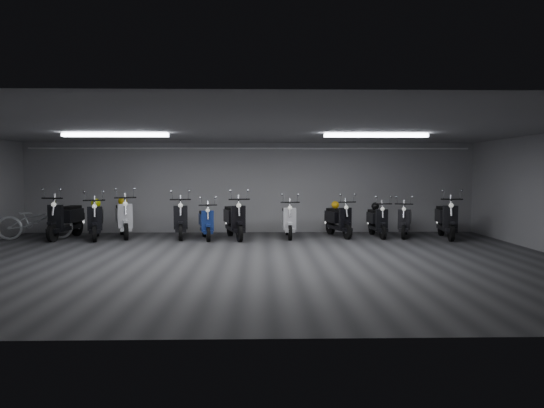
{
  "coord_description": "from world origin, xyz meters",
  "views": [
    {
      "loc": [
        0.33,
        -10.52,
        1.89
      ],
      "look_at": [
        0.62,
        2.5,
        1.05
      ],
      "focal_mm": 32.81,
      "sensor_mm": 36.0,
      "label": 1
    }
  ],
  "objects_px": {
    "scooter_4": "(206,217)",
    "helmet_1": "(375,206)",
    "scooter_3": "(181,213)",
    "scooter_0": "(65,213)",
    "scooter_8": "(377,216)",
    "helmet_3": "(123,201)",
    "helmet_2": "(335,205)",
    "scooter_5": "(235,214)",
    "scooter_9": "(405,216)",
    "scooter_7": "(339,215)",
    "scooter_10": "(446,213)",
    "scooter_6": "(289,215)",
    "helmet_0": "(96,203)",
    "scooter_2": "(124,212)",
    "bicycle": "(35,217)",
    "scooter_1": "(96,214)"
  },
  "relations": [
    {
      "from": "scooter_7",
      "to": "bicycle",
      "type": "xyz_separation_m",
      "value": [
        -8.6,
        -0.34,
        -0.01
      ]
    },
    {
      "from": "scooter_3",
      "to": "scooter_2",
      "type": "bearing_deg",
      "value": 166.65
    },
    {
      "from": "helmet_2",
      "to": "helmet_3",
      "type": "bearing_deg",
      "value": 179.66
    },
    {
      "from": "scooter_8",
      "to": "helmet_2",
      "type": "distance_m",
      "value": 1.26
    },
    {
      "from": "scooter_7",
      "to": "helmet_3",
      "type": "bearing_deg",
      "value": 161.69
    },
    {
      "from": "scooter_0",
      "to": "helmet_2",
      "type": "relative_size",
      "value": 8.69
    },
    {
      "from": "scooter_7",
      "to": "scooter_8",
      "type": "bearing_deg",
      "value": -18.98
    },
    {
      "from": "scooter_5",
      "to": "bicycle",
      "type": "distance_m",
      "value": 5.59
    },
    {
      "from": "helmet_2",
      "to": "helmet_3",
      "type": "distance_m",
      "value": 6.25
    },
    {
      "from": "scooter_4",
      "to": "scooter_7",
      "type": "distance_m",
      "value": 3.83
    },
    {
      "from": "scooter_1",
      "to": "helmet_1",
      "type": "height_order",
      "value": "scooter_1"
    },
    {
      "from": "scooter_1",
      "to": "scooter_9",
      "type": "height_order",
      "value": "scooter_1"
    },
    {
      "from": "scooter_5",
      "to": "scooter_2",
      "type": "bearing_deg",
      "value": 158.28
    },
    {
      "from": "scooter_8",
      "to": "helmet_0",
      "type": "relative_size",
      "value": 6.18
    },
    {
      "from": "scooter_9",
      "to": "scooter_10",
      "type": "height_order",
      "value": "scooter_10"
    },
    {
      "from": "scooter_3",
      "to": "scooter_0",
      "type": "bearing_deg",
      "value": 173.62
    },
    {
      "from": "scooter_10",
      "to": "helmet_1",
      "type": "height_order",
      "value": "scooter_10"
    },
    {
      "from": "scooter_8",
      "to": "helmet_3",
      "type": "relative_size",
      "value": 6.58
    },
    {
      "from": "scooter_10",
      "to": "helmet_2",
      "type": "bearing_deg",
      "value": 176.33
    },
    {
      "from": "scooter_0",
      "to": "scooter_9",
      "type": "xyz_separation_m",
      "value": [
        9.72,
        0.18,
        -0.12
      ]
    },
    {
      "from": "scooter_0",
      "to": "scooter_8",
      "type": "bearing_deg",
      "value": 8.74
    },
    {
      "from": "scooter_6",
      "to": "scooter_10",
      "type": "bearing_deg",
      "value": -4.37
    },
    {
      "from": "bicycle",
      "to": "helmet_3",
      "type": "xyz_separation_m",
      "value": [
        2.28,
        0.61,
        0.4
      ]
    },
    {
      "from": "scooter_3",
      "to": "scooter_10",
      "type": "xyz_separation_m",
      "value": [
        7.56,
        -0.3,
        0.01
      ]
    },
    {
      "from": "scooter_8",
      "to": "helmet_0",
      "type": "height_order",
      "value": "scooter_8"
    },
    {
      "from": "scooter_4",
      "to": "helmet_1",
      "type": "xyz_separation_m",
      "value": [
        4.92,
        0.57,
        0.27
      ]
    },
    {
      "from": "scooter_3",
      "to": "helmet_2",
      "type": "distance_m",
      "value": 4.51
    },
    {
      "from": "scooter_3",
      "to": "helmet_1",
      "type": "distance_m",
      "value": 5.68
    },
    {
      "from": "bicycle",
      "to": "scooter_9",
      "type": "bearing_deg",
      "value": -99.55
    },
    {
      "from": "scooter_3",
      "to": "helmet_3",
      "type": "distance_m",
      "value": 1.83
    },
    {
      "from": "scooter_2",
      "to": "helmet_3",
      "type": "xyz_separation_m",
      "value": [
        -0.09,
        0.26,
        0.3
      ]
    },
    {
      "from": "scooter_1",
      "to": "scooter_2",
      "type": "bearing_deg",
      "value": 12.62
    },
    {
      "from": "scooter_8",
      "to": "scooter_10",
      "type": "height_order",
      "value": "scooter_10"
    },
    {
      "from": "helmet_3",
      "to": "scooter_3",
      "type": "bearing_deg",
      "value": -12.64
    },
    {
      "from": "scooter_2",
      "to": "scooter_4",
      "type": "bearing_deg",
      "value": -29.6
    },
    {
      "from": "scooter_6",
      "to": "scooter_10",
      "type": "distance_m",
      "value": 4.47
    },
    {
      "from": "helmet_2",
      "to": "scooter_5",
      "type": "bearing_deg",
      "value": -168.49
    },
    {
      "from": "scooter_4",
      "to": "scooter_8",
      "type": "height_order",
      "value": "scooter_8"
    },
    {
      "from": "scooter_5",
      "to": "scooter_9",
      "type": "xyz_separation_m",
      "value": [
        4.93,
        0.3,
        -0.1
      ]
    },
    {
      "from": "scooter_4",
      "to": "helmet_3",
      "type": "relative_size",
      "value": 6.55
    },
    {
      "from": "bicycle",
      "to": "scooter_10",
      "type": "height_order",
      "value": "scooter_10"
    },
    {
      "from": "scooter_6",
      "to": "bicycle",
      "type": "xyz_separation_m",
      "value": [
        -7.13,
        -0.21,
        -0.01
      ]
    },
    {
      "from": "scooter_3",
      "to": "scooter_6",
      "type": "bearing_deg",
      "value": -8.85
    },
    {
      "from": "scooter_1",
      "to": "scooter_3",
      "type": "distance_m",
      "value": 2.36
    },
    {
      "from": "scooter_9",
      "to": "scooter_7",
      "type": "bearing_deg",
      "value": -162.33
    },
    {
      "from": "scooter_5",
      "to": "helmet_0",
      "type": "relative_size",
      "value": 7.12
    },
    {
      "from": "scooter_4",
      "to": "helmet_0",
      "type": "relative_size",
      "value": 6.15
    },
    {
      "from": "scooter_0",
      "to": "helmet_1",
      "type": "bearing_deg",
      "value": 10.23
    },
    {
      "from": "scooter_6",
      "to": "helmet_2",
      "type": "bearing_deg",
      "value": 14.08
    },
    {
      "from": "scooter_8",
      "to": "scooter_1",
      "type": "bearing_deg",
      "value": 178.91
    }
  ]
}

